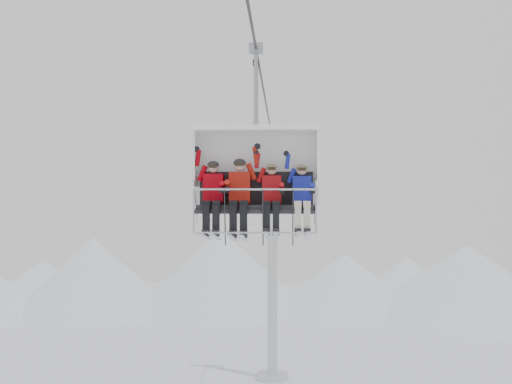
{
  "coord_description": "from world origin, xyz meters",
  "views": [
    {
      "loc": [
        0.56,
        -13.5,
        10.22
      ],
      "look_at": [
        0.0,
        0.0,
        10.27
      ],
      "focal_mm": 45.0,
      "sensor_mm": 36.0,
      "label": 1
    }
  ],
  "objects_px": {
    "skier_center_left": "(239,193)",
    "skier_far_right": "(302,196)",
    "skier_far_left": "(213,194)",
    "chairlift_carrier": "(256,170)",
    "skier_center_right": "(272,195)",
    "lift_tower_right": "(272,274)"
  },
  "relations": [
    {
      "from": "skier_center_left",
      "to": "skier_far_right",
      "type": "height_order",
      "value": "skier_center_left"
    },
    {
      "from": "skier_far_left",
      "to": "skier_center_left",
      "type": "relative_size",
      "value": 0.97
    },
    {
      "from": "chairlift_carrier",
      "to": "skier_center_left",
      "type": "distance_m",
      "value": 0.68
    },
    {
      "from": "skier_center_right",
      "to": "skier_far_right",
      "type": "relative_size",
      "value": 1.0
    },
    {
      "from": "lift_tower_right",
      "to": "skier_far_left",
      "type": "xyz_separation_m",
      "value": [
        -0.9,
        -22.18,
        4.44
      ]
    },
    {
      "from": "lift_tower_right",
      "to": "skier_far_right",
      "type": "height_order",
      "value": "lift_tower_right"
    },
    {
      "from": "skier_center_left",
      "to": "skier_center_right",
      "type": "distance_m",
      "value": 0.67
    },
    {
      "from": "skier_far_right",
      "to": "lift_tower_right",
      "type": "bearing_deg",
      "value": 92.48
    },
    {
      "from": "skier_far_left",
      "to": "skier_center_right",
      "type": "xyz_separation_m",
      "value": [
        1.23,
        -0.01,
        -0.03
      ]
    },
    {
      "from": "chairlift_carrier",
      "to": "skier_center_right",
      "type": "height_order",
      "value": "chairlift_carrier"
    },
    {
      "from": "lift_tower_right",
      "to": "chairlift_carrier",
      "type": "xyz_separation_m",
      "value": [
        0.0,
        -21.86,
        4.96
      ]
    },
    {
      "from": "chairlift_carrier",
      "to": "skier_center_right",
      "type": "xyz_separation_m",
      "value": [
        0.33,
        -0.32,
        -0.54
      ]
    },
    {
      "from": "skier_far_left",
      "to": "skier_far_right",
      "type": "height_order",
      "value": "skier_far_left"
    },
    {
      "from": "skier_center_left",
      "to": "skier_center_right",
      "type": "xyz_separation_m",
      "value": [
        0.67,
        -0.01,
        -0.05
      ]
    },
    {
      "from": "lift_tower_right",
      "to": "chairlift_carrier",
      "type": "distance_m",
      "value": 22.42
    },
    {
      "from": "skier_far_right",
      "to": "skier_center_left",
      "type": "bearing_deg",
      "value": 179.37
    },
    {
      "from": "lift_tower_right",
      "to": "skier_far_right",
      "type": "bearing_deg",
      "value": -87.52
    },
    {
      "from": "skier_far_left",
      "to": "skier_center_left",
      "type": "height_order",
      "value": "skier_center_left"
    },
    {
      "from": "chairlift_carrier",
      "to": "skier_far_right",
      "type": "relative_size",
      "value": 2.36
    },
    {
      "from": "skier_center_left",
      "to": "skier_far_right",
      "type": "relative_size",
      "value": 1.03
    },
    {
      "from": "lift_tower_right",
      "to": "skier_center_right",
      "type": "relative_size",
      "value": 7.99
    },
    {
      "from": "chairlift_carrier",
      "to": "skier_far_right",
      "type": "height_order",
      "value": "chairlift_carrier"
    }
  ]
}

